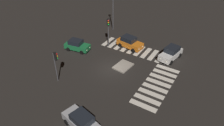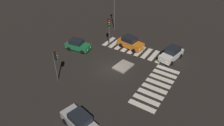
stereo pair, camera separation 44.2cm
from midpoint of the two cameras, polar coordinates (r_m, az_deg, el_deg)
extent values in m
plane|color=black|center=(28.92, -0.44, -1.63)|extent=(80.00, 80.00, 0.00)
cube|color=gray|center=(29.34, 2.59, -0.85)|extent=(2.82, 2.23, 0.18)
cube|color=#9EA0A5|center=(21.62, -9.00, -15.46)|extent=(2.61, 4.33, 0.83)
cube|color=black|center=(20.92, -8.77, -14.53)|extent=(2.01, 2.37, 0.67)
cylinder|color=black|center=(22.35, -12.73, -15.34)|extent=(0.38, 0.69, 0.65)
cylinder|color=black|center=(22.90, -9.17, -13.18)|extent=(0.38, 0.69, 0.65)
sphere|color=#F2EABF|center=(22.62, -13.13, -13.19)|extent=(0.22, 0.22, 0.22)
sphere|color=#F2EABF|center=(22.93, -11.13, -12.02)|extent=(0.22, 0.22, 0.22)
cube|color=orange|center=(33.50, 4.49, 5.25)|extent=(2.36, 4.32, 0.84)
cube|color=black|center=(33.26, 4.20, 6.53)|extent=(1.90, 2.32, 0.68)
cylinder|color=black|center=(33.70, 7.08, 4.53)|extent=(0.34, 0.69, 0.66)
cylinder|color=black|center=(32.45, 5.36, 3.37)|extent=(0.34, 0.69, 0.66)
cylinder|color=black|center=(34.94, 3.62, 5.91)|extent=(0.34, 0.69, 0.66)
cylinder|color=black|center=(33.74, 1.84, 4.84)|extent=(0.34, 0.69, 0.66)
sphere|color=#F2EABF|center=(32.89, 7.81, 4.42)|extent=(0.22, 0.22, 0.22)
sphere|color=#F2EABF|center=(32.18, 6.86, 3.76)|extent=(0.22, 0.22, 0.22)
cube|color=silver|center=(31.78, 15.15, 2.26)|extent=(4.38, 2.52, 0.84)
cube|color=black|center=(31.59, 15.58, 3.61)|extent=(2.38, 1.98, 0.68)
cylinder|color=black|center=(30.69, 15.25, 0.13)|extent=(0.70, 0.36, 0.66)
cylinder|color=black|center=(31.33, 12.53, 1.35)|extent=(0.70, 0.36, 0.66)
cylinder|color=black|center=(32.68, 17.46, 2.01)|extent=(0.70, 0.36, 0.66)
cylinder|color=black|center=(33.28, 14.86, 3.13)|extent=(0.70, 0.36, 0.66)
sphere|color=#F2EABF|center=(30.06, 14.04, 0.41)|extent=(0.22, 0.22, 0.22)
sphere|color=#F2EABF|center=(30.42, 12.48, 1.12)|extent=(0.22, 0.22, 0.22)
cube|color=#196B38|center=(33.23, -9.71, 4.47)|extent=(2.22, 4.06, 0.79)
cube|color=black|center=(32.99, -10.18, 5.62)|extent=(1.79, 2.18, 0.64)
cylinder|color=black|center=(33.44, -7.19, 4.22)|extent=(0.32, 0.65, 0.62)
cylinder|color=black|center=(32.26, -8.57, 2.86)|extent=(0.32, 0.65, 0.62)
cylinder|color=black|center=(34.57, -10.66, 4.96)|extent=(0.32, 0.65, 0.62)
cylinder|color=black|center=(33.43, -12.11, 3.67)|extent=(0.32, 0.65, 0.62)
sphere|color=#F2EABF|center=(32.69, -6.46, 4.23)|extent=(0.21, 0.21, 0.21)
sphere|color=#F2EABF|center=(32.02, -7.23, 3.46)|extent=(0.21, 0.21, 0.21)
cylinder|color=#47474C|center=(26.62, -15.42, -1.23)|extent=(0.14, 0.14, 4.13)
cube|color=black|center=(25.75, -15.57, 1.70)|extent=(0.52, 0.54, 0.96)
sphere|color=red|center=(25.60, -15.23, 2.35)|extent=(0.22, 0.22, 0.22)
sphere|color=orange|center=(25.76, -15.13, 1.79)|extent=(0.22, 0.22, 0.22)
sphere|color=green|center=(25.92, -15.04, 1.23)|extent=(0.22, 0.22, 0.22)
cylinder|color=#47474C|center=(32.89, -1.39, 8.09)|extent=(0.14, 0.14, 4.78)
cube|color=black|center=(31.91, -1.42, 11.01)|extent=(0.52, 0.54, 0.96)
sphere|color=red|center=(31.61, -1.40, 11.36)|extent=(0.22, 0.22, 0.22)
sphere|color=orange|center=(31.73, -1.39, 10.86)|extent=(0.22, 0.22, 0.22)
sphere|color=green|center=(31.85, -1.38, 10.37)|extent=(0.22, 0.22, 0.22)
cylinder|color=#47474C|center=(38.08, -0.07, 13.76)|extent=(0.18, 0.18, 6.99)
cube|color=silver|center=(23.98, 7.85, -11.34)|extent=(0.70, 3.20, 0.02)
cube|color=silver|center=(24.75, 9.00, -9.67)|extent=(0.70, 3.20, 0.02)
cube|color=silver|center=(25.55, 10.06, -8.09)|extent=(0.70, 3.20, 0.02)
cube|color=silver|center=(26.37, 11.05, -6.61)|extent=(0.70, 3.20, 0.02)
cube|color=silver|center=(27.21, 11.97, -5.22)|extent=(0.70, 3.20, 0.02)
cube|color=silver|center=(28.08, 12.83, -3.92)|extent=(0.70, 3.20, 0.02)
cube|color=silver|center=(28.97, 13.64, -2.69)|extent=(0.70, 3.20, 0.02)
cube|color=silver|center=(29.87, 14.40, -1.53)|extent=(0.70, 3.20, 0.02)
cube|color=silver|center=(32.08, 12.56, 1.53)|extent=(3.20, 0.70, 0.02)
cube|color=silver|center=(32.38, 10.68, 2.13)|extent=(3.20, 0.70, 0.02)
cube|color=silver|center=(32.72, 8.83, 2.71)|extent=(3.20, 0.70, 0.02)
cube|color=silver|center=(33.09, 7.02, 3.27)|extent=(3.20, 0.70, 0.02)
cube|color=silver|center=(33.50, 5.25, 3.82)|extent=(3.20, 0.70, 0.02)
cube|color=silver|center=(33.94, 3.52, 4.36)|extent=(3.20, 0.70, 0.02)
cube|color=silver|center=(34.41, 1.83, 4.87)|extent=(3.20, 0.70, 0.02)
cube|color=silver|center=(34.92, 0.19, 5.36)|extent=(3.20, 0.70, 0.02)
cube|color=silver|center=(35.45, -1.40, 5.84)|extent=(3.20, 0.70, 0.02)
camera|label=1|loc=(0.22, -90.45, -0.31)|focal=33.84mm
camera|label=2|loc=(0.22, 89.55, 0.31)|focal=33.84mm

